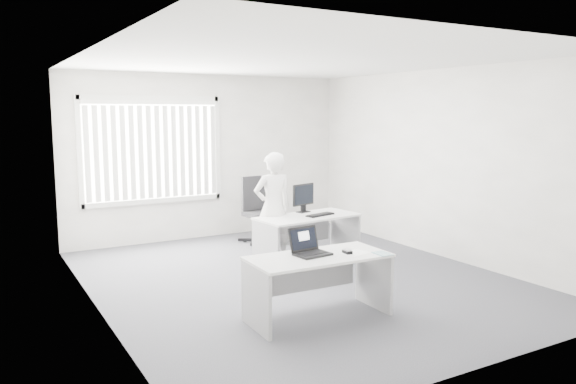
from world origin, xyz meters
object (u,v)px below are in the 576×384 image
desk_near (318,273)px  office_chair (259,222)px  person (273,207)px  desk_far (307,229)px  monitor (303,198)px  laptop (313,242)px

desk_near → office_chair: 3.65m
person → desk_far: bearing=149.4°
desk_far → office_chair: office_chair is taller
desk_near → person: person is taller
person → office_chair: bearing=-103.7°
monitor → desk_far: bearing=-125.4°
laptop → monitor: size_ratio=0.84×
office_chair → monitor: 1.34m
desk_near → office_chair: (1.08, 3.48, -0.15)m
office_chair → desk_far: bearing=-92.7°
desk_far → monitor: (0.10, 0.28, 0.40)m
office_chair → person: person is taller
desk_near → monitor: bearing=63.7°
office_chair → laptop: bearing=-111.7°
person → monitor: bearing=-176.8°
office_chair → monitor: size_ratio=2.57×
desk_near → desk_far: size_ratio=0.96×
office_chair → person: size_ratio=0.69×
desk_near → monitor: (1.20, 2.26, 0.41)m
office_chair → laptop: size_ratio=3.05×
person → laptop: person is taller
office_chair → person: 1.35m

